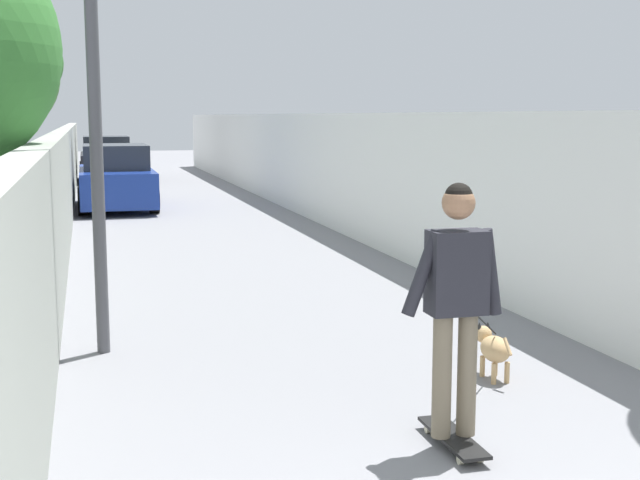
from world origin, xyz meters
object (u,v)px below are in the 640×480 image
object	(u,v)px
car_near	(116,179)
car_far	(107,160)
lamp_post	(91,16)
dog	(493,347)
person_skateboarder	(456,290)
tree_left_distant	(5,67)
skateboard	(453,438)

from	to	relation	value
car_near	car_far	bearing A→B (deg)	-0.00
lamp_post	dog	xyz separation A→B (m)	(-1.74, -3.18, -2.83)
lamp_post	person_skateboarder	bearing A→B (deg)	-143.83
tree_left_distant	dog	size ratio (longest dim) A/B	2.43
skateboard	car_near	world-z (taller)	car_near
person_skateboarder	tree_left_distant	bearing A→B (deg)	19.52
tree_left_distant	car_far	distance (m)	15.34
tree_left_distant	lamp_post	size ratio (longest dim) A/B	0.84
person_skateboarder	dog	world-z (taller)	person_skateboarder
person_skateboarder	dog	xyz separation A→B (m)	(1.31, -0.95, -0.81)
dog	car_far	xyz separation A→B (m)	(23.74, 2.58, 0.44)
dog	car_far	world-z (taller)	car_far
lamp_post	person_skateboarder	distance (m)	4.28
tree_left_distant	car_near	bearing A→B (deg)	-17.58
lamp_post	car_far	bearing A→B (deg)	-1.56
car_far	dog	bearing A→B (deg)	-173.80
tree_left_distant	lamp_post	distance (m)	7.08
lamp_post	tree_left_distant	bearing A→B (deg)	10.75
lamp_post	skateboard	distance (m)	4.85
dog	car_far	distance (m)	23.88
person_skateboarder	car_far	world-z (taller)	person_skateboarder
skateboard	car_near	distance (m)	16.15
skateboard	car_far	bearing A→B (deg)	3.71
skateboard	car_near	bearing A→B (deg)	5.78
lamp_post	car_near	bearing A→B (deg)	-2.64
lamp_post	dog	world-z (taller)	lamp_post
person_skateboarder	car_near	size ratio (longest dim) A/B	0.39
skateboard	person_skateboarder	world-z (taller)	person_skateboarder
lamp_post	skateboard	xyz separation A→B (m)	(-3.04, -2.23, -3.04)
dog	car_near	distance (m)	14.98
dog	skateboard	bearing A→B (deg)	143.92
tree_left_distant	car_near	distance (m)	6.76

